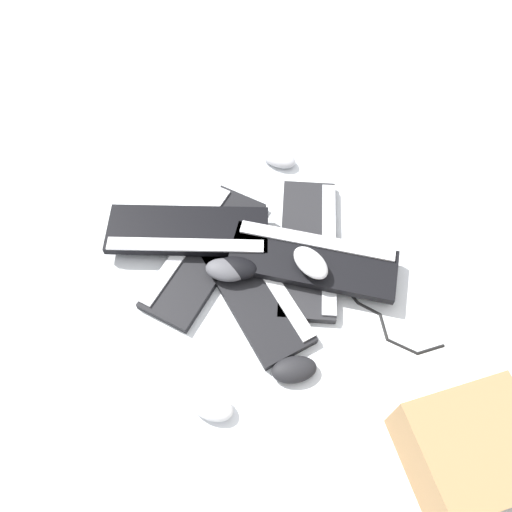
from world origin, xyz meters
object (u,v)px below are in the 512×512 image
(keyboard_4, at_px, (313,260))
(mouse_1, at_px, (226,270))
(keyboard_1, at_px, (250,285))
(keyboard_2, at_px, (309,247))
(mouse_2, at_px, (311,263))
(mouse_3, at_px, (211,405))
(mouse_5, at_px, (294,370))
(mouse_0, at_px, (237,268))
(mouse_4, at_px, (279,158))
(keyboard_0, at_px, (204,253))
(cardboard_box, at_px, (469,450))
(keyboard_3, at_px, (188,231))

(keyboard_4, bearing_deg, mouse_1, 32.00)
(keyboard_1, distance_m, keyboard_2, 0.20)
(keyboard_1, distance_m, mouse_2, 0.17)
(mouse_3, height_order, mouse_5, same)
(mouse_0, xyz_separation_m, mouse_4, (0.05, -0.42, -0.03))
(keyboard_0, xyz_separation_m, keyboard_2, (-0.26, -0.13, 0.00))
(mouse_1, bearing_deg, mouse_2, 10.78)
(keyboard_2, xyz_separation_m, mouse_3, (0.05, 0.50, 0.01))
(keyboard_2, relative_size, mouse_1, 4.23)
(keyboard_4, bearing_deg, cardboard_box, 145.36)
(keyboard_3, height_order, cardboard_box, cardboard_box)
(keyboard_3, relative_size, mouse_5, 4.22)
(keyboard_0, relative_size, cardboard_box, 1.81)
(cardboard_box, bearing_deg, mouse_3, 12.83)
(keyboard_3, xyz_separation_m, keyboard_4, (-0.35, -0.05, 0.00))
(keyboard_3, bearing_deg, mouse_0, 162.67)
(keyboard_2, distance_m, mouse_3, 0.50)
(keyboard_3, distance_m, mouse_3, 0.47)
(keyboard_1, bearing_deg, keyboard_2, -120.39)
(keyboard_2, bearing_deg, mouse_0, 47.46)
(mouse_3, bearing_deg, keyboard_0, -62.44)
(keyboard_4, distance_m, mouse_1, 0.23)
(mouse_3, xyz_separation_m, mouse_5, (-0.14, -0.16, 0.00))
(keyboard_0, distance_m, mouse_1, 0.10)
(mouse_2, distance_m, mouse_4, 0.42)
(mouse_1, bearing_deg, mouse_5, -47.03)
(cardboard_box, bearing_deg, mouse_4, -42.52)
(mouse_2, xyz_separation_m, cardboard_box, (-0.46, 0.29, -0.00))
(keyboard_4, relative_size, mouse_1, 4.19)
(keyboard_0, height_order, mouse_1, mouse_1)
(keyboard_4, distance_m, mouse_0, 0.20)
(keyboard_3, distance_m, cardboard_box, 0.86)
(keyboard_0, bearing_deg, mouse_4, -98.31)
(mouse_0, distance_m, mouse_2, 0.19)
(cardboard_box, bearing_deg, mouse_5, -4.52)
(mouse_0, distance_m, mouse_1, 0.03)
(keyboard_2, height_order, cardboard_box, cardboard_box)
(mouse_4, bearing_deg, keyboard_2, -49.67)
(mouse_2, height_order, mouse_5, mouse_2)
(cardboard_box, bearing_deg, mouse_1, -16.73)
(keyboard_0, distance_m, mouse_0, 0.12)
(mouse_4, height_order, mouse_5, same)
(keyboard_1, height_order, mouse_2, mouse_2)
(mouse_5, bearing_deg, keyboard_3, -63.98)
(keyboard_3, bearing_deg, mouse_2, -176.53)
(mouse_4, xyz_separation_m, mouse_5, (-0.29, 0.60, 0.00))
(keyboard_3, height_order, mouse_0, mouse_0)
(mouse_5, bearing_deg, mouse_2, -110.66)
(keyboard_3, relative_size, keyboard_4, 1.01)
(keyboard_1, relative_size, mouse_1, 4.01)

